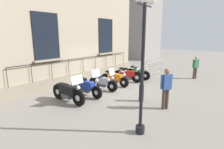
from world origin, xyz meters
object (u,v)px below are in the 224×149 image
(motorcycle_red, at_px, (128,75))
(motorcycle_silver, at_px, (103,83))
(motorcycle_black, at_px, (68,92))
(lamppost, at_px, (143,41))
(motorcycle_orange, at_px, (114,78))
(bollard, at_px, (141,92))
(crowd_barrier, at_px, (154,68))
(pedestrian_walking, at_px, (196,66))
(motorcycle_green, at_px, (138,73))
(motorcycle_blue, at_px, (87,87))
(pedestrian_standing, at_px, (166,86))

(motorcycle_red, bearing_deg, motorcycle_silver, -91.88)
(motorcycle_black, xyz_separation_m, lamppost, (3.78, -0.20, 2.30))
(motorcycle_silver, bearing_deg, motorcycle_orange, 95.30)
(motorcycle_black, relative_size, motorcycle_red, 1.08)
(motorcycle_silver, bearing_deg, motorcycle_red, 88.12)
(motorcycle_orange, xyz_separation_m, lamppost, (3.92, -3.70, 2.36))
(motorcycle_red, relative_size, bollard, 2.24)
(crowd_barrier, xyz_separation_m, pedestrian_walking, (2.64, 0.86, 0.31))
(motorcycle_green, bearing_deg, lamppost, -58.58)
(motorcycle_red, height_order, lamppost, lamppost)
(crowd_barrier, bearing_deg, motorcycle_orange, -100.01)
(motorcycle_orange, height_order, bollard, motorcycle_orange)
(pedestrian_walking, bearing_deg, motorcycle_green, -141.35)
(pedestrian_walking, bearing_deg, motorcycle_blue, -114.40)
(motorcycle_blue, relative_size, motorcycle_orange, 1.01)
(motorcycle_blue, distance_m, bollard, 2.70)
(motorcycle_orange, xyz_separation_m, crowd_barrier, (0.69, 3.88, 0.13))
(motorcycle_orange, bearing_deg, motorcycle_black, -87.74)
(motorcycle_orange, bearing_deg, motorcycle_blue, -87.43)
(bollard, bearing_deg, motorcycle_orange, 152.95)
(motorcycle_red, relative_size, motorcycle_green, 1.01)
(motorcycle_silver, relative_size, motorcycle_orange, 0.90)
(motorcycle_black, height_order, motorcycle_red, motorcycle_black)
(motorcycle_silver, relative_size, motorcycle_red, 0.97)
(motorcycle_orange, relative_size, motorcycle_red, 1.08)
(pedestrian_walking, bearing_deg, motorcycle_black, -111.15)
(motorcycle_green, bearing_deg, motorcycle_silver, -92.58)
(motorcycle_blue, xyz_separation_m, pedestrian_walking, (3.22, 7.11, 0.41))
(motorcycle_blue, bearing_deg, pedestrian_walking, 65.60)
(motorcycle_black, bearing_deg, pedestrian_standing, 29.18)
(motorcycle_blue, xyz_separation_m, crowd_barrier, (0.58, 6.25, 0.10))
(bollard, height_order, pedestrian_standing, pedestrian_standing)
(motorcycle_red, distance_m, motorcycle_green, 1.12)
(motorcycle_silver, bearing_deg, crowd_barrier, 83.41)
(motorcycle_red, bearing_deg, motorcycle_blue, -91.22)
(motorcycle_blue, distance_m, crowd_barrier, 6.27)
(motorcycle_blue, relative_size, crowd_barrier, 0.94)
(pedestrian_standing, relative_size, pedestrian_walking, 1.08)
(motorcycle_black, xyz_separation_m, motorcycle_orange, (-0.14, 3.51, -0.06))
(motorcycle_red, bearing_deg, motorcycle_green, 85.96)
(motorcycle_black, distance_m, bollard, 3.29)
(motorcycle_red, distance_m, pedestrian_standing, 4.50)
(lamppost, height_order, bollard, lamppost)
(motorcycle_orange, relative_size, bollard, 2.43)
(motorcycle_silver, xyz_separation_m, crowd_barrier, (0.58, 5.02, 0.15))
(lamppost, bearing_deg, pedestrian_walking, 94.00)
(motorcycle_red, bearing_deg, lamppost, -52.51)
(motorcycle_orange, bearing_deg, bollard, -27.05)
(motorcycle_black, distance_m, lamppost, 4.43)
(motorcycle_red, distance_m, pedestrian_walking, 4.78)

